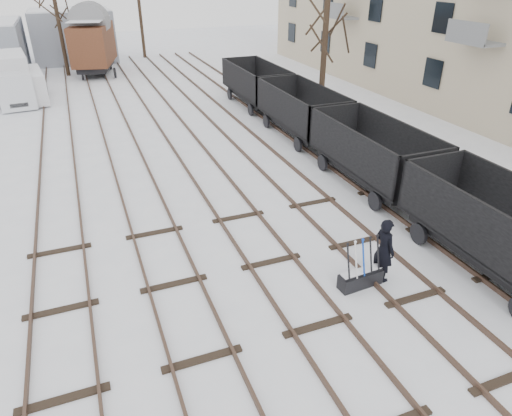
{
  "coord_description": "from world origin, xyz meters",
  "views": [
    {
      "loc": [
        -4.63,
        -7.52,
        8.06
      ],
      "look_at": [
        0.04,
        4.36,
        1.2
      ],
      "focal_mm": 32.0,
      "sensor_mm": 36.0,
      "label": 1
    }
  ],
  "objects_px": {
    "freight_wagon_a": "(499,242)",
    "box_van_wagon": "(93,43)",
    "ground_frame": "(360,277)",
    "panel_van": "(28,85)",
    "lorry": "(12,78)",
    "worker": "(384,250)"
  },
  "relations": [
    {
      "from": "freight_wagon_a",
      "to": "box_van_wagon",
      "type": "distance_m",
      "value": 33.76
    },
    {
      "from": "freight_wagon_a",
      "to": "box_van_wagon",
      "type": "height_order",
      "value": "box_van_wagon"
    },
    {
      "from": "ground_frame",
      "to": "box_van_wagon",
      "type": "distance_m",
      "value": 32.23
    },
    {
      "from": "panel_van",
      "to": "box_van_wagon",
      "type": "bearing_deg",
      "value": 49.37
    },
    {
      "from": "box_van_wagon",
      "to": "lorry",
      "type": "xyz_separation_m",
      "value": [
        -5.65,
        -6.56,
        -0.99
      ]
    },
    {
      "from": "worker",
      "to": "box_van_wagon",
      "type": "relative_size",
      "value": 0.32
    },
    {
      "from": "ground_frame",
      "to": "box_van_wagon",
      "type": "xyz_separation_m",
      "value": [
        -4.65,
        31.81,
        2.21
      ]
    },
    {
      "from": "panel_van",
      "to": "lorry",
      "type": "bearing_deg",
      "value": 145.72
    },
    {
      "from": "freight_wagon_a",
      "to": "box_van_wagon",
      "type": "bearing_deg",
      "value": 105.05
    },
    {
      "from": "ground_frame",
      "to": "worker",
      "type": "bearing_deg",
      "value": 3.4
    },
    {
      "from": "lorry",
      "to": "panel_van",
      "type": "bearing_deg",
      "value": -34.72
    },
    {
      "from": "ground_frame",
      "to": "freight_wagon_a",
      "type": "bearing_deg",
      "value": -14.6
    },
    {
      "from": "worker",
      "to": "lorry",
      "type": "bearing_deg",
      "value": 14.6
    },
    {
      "from": "worker",
      "to": "panel_van",
      "type": "height_order",
      "value": "panel_van"
    },
    {
      "from": "lorry",
      "to": "panel_van",
      "type": "distance_m",
      "value": 1.09
    },
    {
      "from": "freight_wagon_a",
      "to": "ground_frame",
      "type": "bearing_deg",
      "value": 169.59
    },
    {
      "from": "worker",
      "to": "panel_van",
      "type": "xyz_separation_m",
      "value": [
        -10.18,
        24.69,
        0.07
      ]
    },
    {
      "from": "worker",
      "to": "box_van_wagon",
      "type": "xyz_separation_m",
      "value": [
        -5.4,
        31.71,
        1.52
      ]
    },
    {
      "from": "ground_frame",
      "to": "worker",
      "type": "xyz_separation_m",
      "value": [
        0.75,
        0.1,
        0.68
      ]
    },
    {
      "from": "worker",
      "to": "panel_van",
      "type": "bearing_deg",
      "value": 13.28
    },
    {
      "from": "worker",
      "to": "box_van_wagon",
      "type": "distance_m",
      "value": 32.21
    },
    {
      "from": "worker",
      "to": "panel_van",
      "type": "relative_size",
      "value": 0.41
    }
  ]
}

